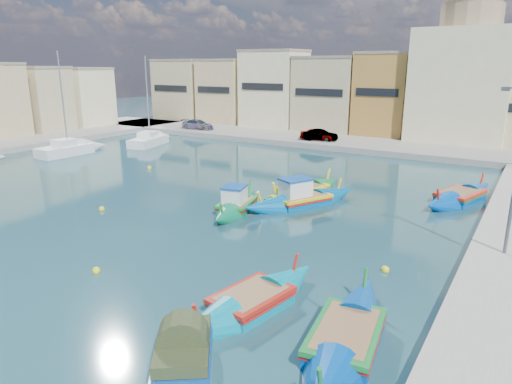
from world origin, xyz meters
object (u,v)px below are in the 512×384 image
Objects in this scene: church_block at (465,69)px; tender_near at (184,354)px; luzzu_cyan_mid at (460,198)px; yacht_midnorth at (79,149)px; luzzu_blue_cabin at (237,206)px; luzzu_green at (303,192)px; luzzu_blue_south at (346,340)px; luzzu_cyan_south at (252,303)px; yacht_north at (156,139)px; luzzu_turquoise_cabin at (301,200)px.

church_block is 48.31m from tender_near.
luzzu_cyan_mid reaches higher than tender_near.
tender_near is (-4.17, -23.16, 0.20)m from luzzu_cyan_mid.
church_block is at bearing 99.67° from luzzu_cyan_mid.
luzzu_cyan_mid is 0.81× the size of yacht_midnorth.
tender_near is at bearing -100.21° from luzzu_cyan_mid.
luzzu_green is (2.03, 5.21, -0.04)m from luzzu_blue_cabin.
yacht_midnorth is (-32.32, -26.67, -7.97)m from church_block.
yacht_midnorth is (-36.06, 17.40, 0.17)m from luzzu_blue_south.
luzzu_cyan_mid is (11.56, 9.57, -0.04)m from luzzu_blue_cabin.
yacht_midnorth is at bearing 163.47° from luzzu_blue_cabin.
yacht_midnorth is (-36.49, -2.17, 0.16)m from luzzu_cyan_mid.
luzzu_cyan_south is 39.27m from yacht_north.
church_block reaches higher than luzzu_blue_south.
luzzu_green is 0.80× the size of yacht_north.
luzzu_turquoise_cabin reaches higher than luzzu_cyan_mid.
luzzu_cyan_south is at bearing -71.21° from luzzu_turquoise_cabin.
luzzu_cyan_south is 36.37m from yacht_midnorth.
luzzu_blue_cabin is 15.46m from tender_near.
yacht_north is at bearing 152.99° from luzzu_turquoise_cabin.
luzzu_turquoise_cabin reaches higher than luzzu_blue_cabin.
luzzu_green is 0.77× the size of yacht_midnorth.
yacht_midnorth reaches higher than luzzu_blue_cabin.
luzzu_turquoise_cabin is 4.28m from luzzu_blue_cabin.
luzzu_green is at bearing -4.64° from yacht_midnorth.
luzzu_blue_cabin is 12.00m from luzzu_cyan_south.
luzzu_green is 1.09× the size of luzzu_cyan_south.
luzzu_blue_south is 5.19m from tender_near.
church_block is 2.27× the size of luzzu_green.
church_block reaches higher than luzzu_turquoise_cabin.
luzzu_blue_cabin is 0.97× the size of luzzu_cyan_south.
luzzu_cyan_south is (7.24, -9.57, -0.07)m from luzzu_blue_cabin.
church_block is 44.40m from luzzu_cyan_south.
luzzu_green is 2.42× the size of tender_near.
church_block is 2.47× the size of luzzu_cyan_south.
luzzu_cyan_south is 0.70× the size of yacht_midnorth.
tender_near is at bearing -61.46° from luzzu_blue_cabin.
luzzu_turquoise_cabin is at bearing -66.81° from luzzu_green.
tender_near is 0.33× the size of yacht_north.
luzzu_blue_cabin is 5.59m from luzzu_green.
yacht_midnorth is at bearing -105.73° from yacht_north.
luzzu_green is at bearing -155.42° from luzzu_cyan_mid.
yacht_midnorth reaches higher than luzzu_cyan_south.
luzzu_cyan_south is 2.22× the size of tender_near.
tender_near is at bearing -32.99° from yacht_midnorth.
luzzu_cyan_south is (5.21, -14.78, -0.03)m from luzzu_green.
church_block reaches higher than luzzu_green.
yacht_north reaches higher than luzzu_turquoise_cabin.
luzzu_blue_south is 3.91m from luzzu_cyan_south.
luzzu_cyan_mid is 1.06× the size of luzzu_green.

